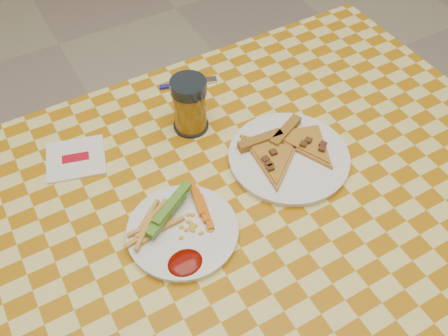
{
  "coord_description": "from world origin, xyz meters",
  "views": [
    {
      "loc": [
        -0.31,
        -0.51,
        1.55
      ],
      "look_at": [
        0.01,
        0.06,
        0.78
      ],
      "focal_mm": 40.0,
      "sensor_mm": 36.0,
      "label": 1
    }
  ],
  "objects": [
    {
      "name": "pizza_slices",
      "position": [
        0.15,
        0.05,
        0.78
      ],
      "size": [
        0.25,
        0.23,
        0.02
      ],
      "color": "#C98B3D",
      "rests_on": "plate_right"
    },
    {
      "name": "fork",
      "position": [
        0.07,
        0.35,
        0.76
      ],
      "size": [
        0.14,
        0.06,
        0.01
      ],
      "rotation": [
        0.0,
        0.0,
        -0.29
      ],
      "color": "#151F97",
      "rests_on": "table"
    },
    {
      "name": "table",
      "position": [
        0.0,
        0.0,
        0.68
      ],
      "size": [
        1.28,
        0.88,
        0.76
      ],
      "color": "silver",
      "rests_on": "ground"
    },
    {
      "name": "napkin",
      "position": [
        -0.25,
        0.25,
        0.76
      ],
      "size": [
        0.15,
        0.14,
        0.01
      ],
      "rotation": [
        0.0,
        0.0,
        -0.28
      ],
      "color": "white",
      "rests_on": "table"
    },
    {
      "name": "plate_right",
      "position": [
        0.15,
        0.03,
        0.76
      ],
      "size": [
        0.29,
        0.29,
        0.01
      ],
      "primitive_type": "cylinder",
      "rotation": [
        0.0,
        0.0,
        -0.16
      ],
      "color": "white",
      "rests_on": "table"
    },
    {
      "name": "drink_glass",
      "position": [
        0.01,
        0.22,
        0.82
      ],
      "size": [
        0.08,
        0.08,
        0.13
      ],
      "color": "black",
      "rests_on": "table"
    },
    {
      "name": "fries_veggies",
      "position": [
        -0.14,
        -0.01,
        0.78
      ],
      "size": [
        0.2,
        0.18,
        0.04
      ],
      "color": "gold",
      "rests_on": "plate_left"
    },
    {
      "name": "plate_left",
      "position": [
        -0.13,
        -0.02,
        0.76
      ],
      "size": [
        0.24,
        0.24,
        0.01
      ],
      "primitive_type": "cylinder",
      "rotation": [
        0.0,
        0.0,
        0.2
      ],
      "color": "white",
      "rests_on": "table"
    }
  ]
}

